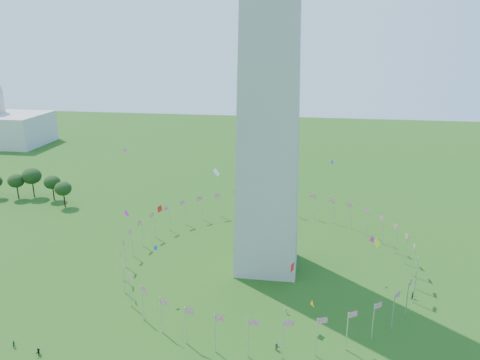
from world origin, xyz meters
name	(u,v)px	position (x,y,z in m)	size (l,w,h in m)	color
flag_ring	(267,251)	(0.00, 50.00, 4.50)	(80.24, 80.24, 9.00)	silver
kites_aloft	(266,234)	(1.83, 26.84, 20.28)	(103.96, 72.42, 22.92)	#CC2699
tree_line_west	(14,187)	(-105.16, 91.18, 5.17)	(54.90, 15.72, 11.83)	#224416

